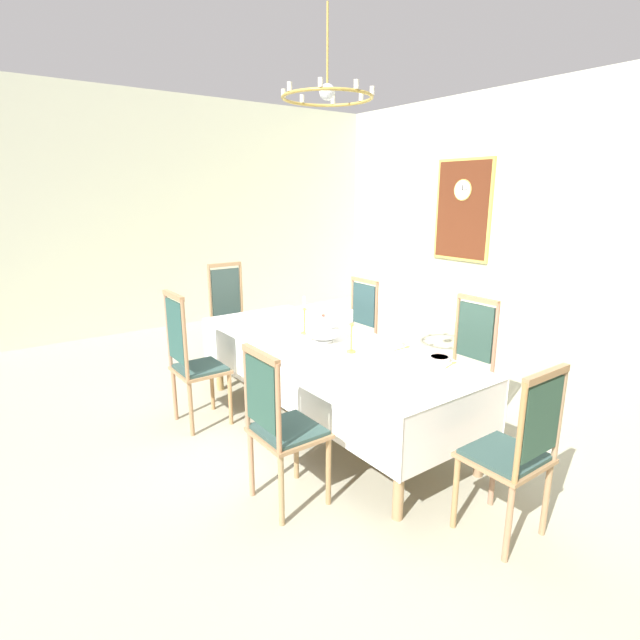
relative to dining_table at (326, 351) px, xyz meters
The scene contains 22 objects.
ground 0.76m from the dining_table, 90.00° to the left, with size 8.21×6.95×0.04m, color #A9A68E.
back_wall 3.93m from the dining_table, 90.00° to the left, with size 8.21×0.08×3.37m, color beige.
left_wall 4.27m from the dining_table, behind, with size 0.08×6.95×3.37m, color beige.
dining_table is the anchor object (origin of this frame).
tablecloth 0.04m from the dining_table, ahead, with size 2.81×1.04×0.42m.
chair_south_a 1.16m from the dining_table, 127.45° to the right, with size 0.44×0.42×1.20m.
chair_north_a 1.16m from the dining_table, 127.62° to the left, with size 0.44×0.42×1.11m.
chair_south_b 1.17m from the dining_table, 51.52° to the right, with size 0.44×0.42×1.08m.
chair_north_b 1.17m from the dining_table, 51.66° to the left, with size 0.44×0.42×1.15m.
chair_head_west 1.81m from the dining_table, behind, with size 0.42×0.44×1.22m.
chair_head_east 1.80m from the dining_table, ahead, with size 0.42×0.44×1.09m.
soup_tureen 0.19m from the dining_table, behind, with size 0.30×0.30×0.24m.
candlestick_west 0.39m from the dining_table, behind, with size 0.07×0.07×0.34m.
candlestick_east 0.39m from the dining_table, ahead, with size 0.07×0.07×0.35m.
bowl_near_left 0.57m from the dining_table, 46.81° to the left, with size 0.17×0.17×0.03m.
bowl_near_right 0.97m from the dining_table, 24.98° to the left, with size 0.16×0.16×0.04m.
bowl_far_left 1.19m from the dining_table, 160.64° to the right, with size 0.14×0.14×0.03m.
spoon_primary 0.67m from the dining_table, 41.04° to the left, with size 0.03×0.18×0.01m.
spoon_secondary 1.08m from the dining_table, 23.88° to the left, with size 0.06×0.17×0.01m.
mounted_clock 4.27m from the dining_table, 113.20° to the left, with size 0.31×0.06×0.31m.
framed_painting 4.20m from the dining_table, 113.09° to the left, with size 0.99×0.05×1.49m.
chandelier 2.00m from the dining_table, 90.37° to the right, with size 0.70×0.70×0.66m.
Camera 1 is at (3.16, -2.67, 1.99)m, focal length 27.47 mm.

